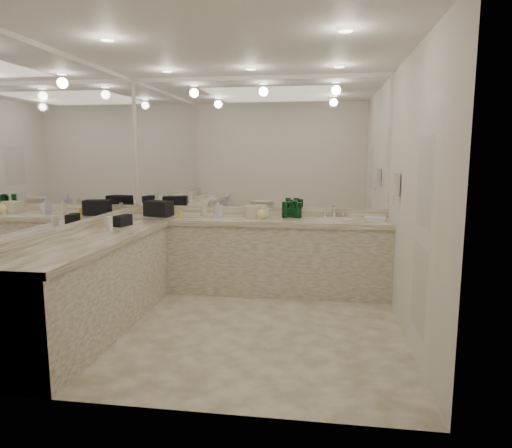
% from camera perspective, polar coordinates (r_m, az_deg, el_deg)
% --- Properties ---
extents(floor, '(3.20, 3.20, 0.00)m').
position_cam_1_polar(floor, '(4.56, -2.50, -12.66)').
color(floor, beige).
rests_on(floor, ground).
extents(ceiling, '(3.20, 3.20, 0.00)m').
position_cam_1_polar(ceiling, '(4.34, -2.75, 21.19)').
color(ceiling, white).
rests_on(ceiling, floor).
extents(wall_back, '(3.20, 0.02, 2.60)m').
position_cam_1_polar(wall_back, '(5.73, 0.23, 5.13)').
color(wall_back, silver).
rests_on(wall_back, floor).
extents(wall_left, '(0.02, 3.00, 2.60)m').
position_cam_1_polar(wall_left, '(4.82, -21.67, 3.81)').
color(wall_left, silver).
rests_on(wall_left, floor).
extents(wall_right, '(0.02, 3.00, 2.60)m').
position_cam_1_polar(wall_right, '(4.26, 19.08, 3.36)').
color(wall_right, silver).
rests_on(wall_right, floor).
extents(vanity_back_base, '(3.20, 0.60, 0.84)m').
position_cam_1_polar(vanity_back_base, '(5.57, -0.21, -4.14)').
color(vanity_back_base, silver).
rests_on(vanity_back_base, floor).
extents(vanity_back_top, '(3.20, 0.64, 0.06)m').
position_cam_1_polar(vanity_back_top, '(5.47, -0.23, 0.43)').
color(vanity_back_top, '#EFE7CE').
rests_on(vanity_back_top, vanity_back_base).
extents(vanity_left_base, '(0.60, 2.40, 0.84)m').
position_cam_1_polar(vanity_left_base, '(4.58, -19.63, -7.55)').
color(vanity_left_base, silver).
rests_on(vanity_left_base, floor).
extents(vanity_left_top, '(0.64, 2.42, 0.06)m').
position_cam_1_polar(vanity_left_top, '(4.47, -19.82, -2.01)').
color(vanity_left_top, '#EFE7CE').
rests_on(vanity_left_top, vanity_left_base).
extents(backsplash_back, '(3.20, 0.04, 0.10)m').
position_cam_1_polar(backsplash_back, '(5.75, 0.20, 1.64)').
color(backsplash_back, '#EFE7CE').
rests_on(backsplash_back, vanity_back_top).
extents(backsplash_left, '(0.04, 3.00, 0.10)m').
position_cam_1_polar(backsplash_left, '(4.85, -21.23, -0.30)').
color(backsplash_left, '#EFE7CE').
rests_on(backsplash_left, vanity_left_top).
extents(mirror_back, '(3.12, 0.01, 1.55)m').
position_cam_1_polar(mirror_back, '(5.71, 0.22, 9.89)').
color(mirror_back, white).
rests_on(mirror_back, wall_back).
extents(mirror_left, '(0.01, 2.92, 1.55)m').
position_cam_1_polar(mirror_left, '(4.81, -21.87, 9.46)').
color(mirror_left, white).
rests_on(mirror_left, wall_left).
extents(sink, '(0.44, 0.44, 0.03)m').
position_cam_1_polar(sink, '(5.42, 9.76, 0.49)').
color(sink, white).
rests_on(sink, vanity_back_top).
extents(faucet, '(0.24, 0.16, 0.14)m').
position_cam_1_polar(faucet, '(5.62, 9.74, 1.55)').
color(faucet, silver).
rests_on(faucet, vanity_back_top).
extents(wall_phone, '(0.06, 0.10, 0.24)m').
position_cam_1_polar(wall_phone, '(4.93, 17.10, 4.73)').
color(wall_phone, white).
rests_on(wall_phone, wall_right).
extents(door, '(0.02, 0.82, 2.10)m').
position_cam_1_polar(door, '(3.80, 20.08, -1.10)').
color(door, white).
rests_on(door, wall_right).
extents(black_toiletry_bag, '(0.35, 0.27, 0.18)m').
position_cam_1_polar(black_toiletry_bag, '(5.73, -12.08, 1.83)').
color(black_toiletry_bag, black).
rests_on(black_toiletry_bag, vanity_back_top).
extents(black_bag_spill, '(0.14, 0.23, 0.12)m').
position_cam_1_polar(black_bag_spill, '(5.07, -16.30, 0.41)').
color(black_bag_spill, black).
rests_on(black_bag_spill, vanity_left_top).
extents(cream_cosmetic_case, '(0.29, 0.23, 0.15)m').
position_cam_1_polar(cream_cosmetic_case, '(5.49, -0.00, 1.55)').
color(cream_cosmetic_case, beige).
rests_on(cream_cosmetic_case, vanity_back_top).
extents(hand_towel, '(0.27, 0.20, 0.04)m').
position_cam_1_polar(hand_towel, '(5.45, 14.65, 0.64)').
color(hand_towel, white).
rests_on(hand_towel, vanity_back_top).
extents(lotion_left, '(0.07, 0.07, 0.15)m').
position_cam_1_polar(lotion_left, '(4.77, -17.95, 0.06)').
color(lotion_left, white).
rests_on(lotion_left, vanity_left_top).
extents(soap_bottle_a, '(0.09, 0.09, 0.18)m').
position_cam_1_polar(soap_bottle_a, '(5.69, -6.57, 1.93)').
color(soap_bottle_a, beige).
rests_on(soap_bottle_a, vanity_back_top).
extents(soap_bottle_b, '(0.12, 0.13, 0.21)m').
position_cam_1_polar(soap_bottle_b, '(5.57, -4.78, 1.94)').
color(soap_bottle_b, silver).
rests_on(soap_bottle_b, vanity_back_top).
extents(soap_bottle_c, '(0.17, 0.17, 0.16)m').
position_cam_1_polar(soap_bottle_c, '(5.41, 0.76, 1.51)').
color(soap_bottle_c, '#FCE793').
rests_on(soap_bottle_c, vanity_back_top).
extents(green_bottle_0, '(0.07, 0.07, 0.19)m').
position_cam_1_polar(green_bottle_0, '(5.49, 5.37, 1.71)').
color(green_bottle_0, '#0F5125').
rests_on(green_bottle_0, vanity_back_top).
extents(green_bottle_1, '(0.07, 0.07, 0.20)m').
position_cam_1_polar(green_bottle_1, '(5.52, 4.84, 1.84)').
color(green_bottle_1, '#0F5125').
rests_on(green_bottle_1, vanity_back_top).
extents(green_bottle_2, '(0.07, 0.07, 0.20)m').
position_cam_1_polar(green_bottle_2, '(5.47, 3.62, 1.77)').
color(green_bottle_2, '#0F5125').
rests_on(green_bottle_2, vanity_back_top).
extents(green_bottle_3, '(0.07, 0.07, 0.19)m').
position_cam_1_polar(green_bottle_3, '(5.58, 4.15, 1.84)').
color(green_bottle_3, '#0F5125').
rests_on(green_bottle_3, vanity_back_top).
extents(amenity_bottle_0, '(0.04, 0.04, 0.06)m').
position_cam_1_polar(amenity_bottle_0, '(5.39, 0.41, 0.96)').
color(amenity_bottle_0, white).
rests_on(amenity_bottle_0, vanity_back_top).
extents(amenity_bottle_1, '(0.05, 0.05, 0.06)m').
position_cam_1_polar(amenity_bottle_1, '(5.60, 1.44, 1.26)').
color(amenity_bottle_1, '#E57F66').
rests_on(amenity_bottle_1, vanity_back_top).
extents(amenity_bottle_2, '(0.07, 0.07, 0.13)m').
position_cam_1_polar(amenity_bottle_2, '(5.44, 1.32, 1.37)').
color(amenity_bottle_2, silver).
rests_on(amenity_bottle_2, vanity_back_top).
extents(amenity_bottle_3, '(0.04, 0.04, 0.08)m').
position_cam_1_polar(amenity_bottle_3, '(5.67, -4.36, 1.43)').
color(amenity_bottle_3, silver).
rests_on(amenity_bottle_3, vanity_back_top).
extents(amenity_bottle_4, '(0.05, 0.05, 0.08)m').
position_cam_1_polar(amenity_bottle_4, '(5.69, -9.51, 1.32)').
color(amenity_bottle_4, '#F2D84C').
rests_on(amenity_bottle_4, vanity_back_top).
extents(amenity_bottle_5, '(0.06, 0.06, 0.12)m').
position_cam_1_polar(amenity_bottle_5, '(5.82, -12.21, 1.65)').
color(amenity_bottle_5, '#9966B2').
rests_on(amenity_bottle_5, vanity_back_top).
extents(amenity_bottle_6, '(0.05, 0.05, 0.11)m').
position_cam_1_polar(amenity_bottle_6, '(5.93, -12.39, 1.71)').
color(amenity_bottle_6, silver).
rests_on(amenity_bottle_6, vanity_back_top).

